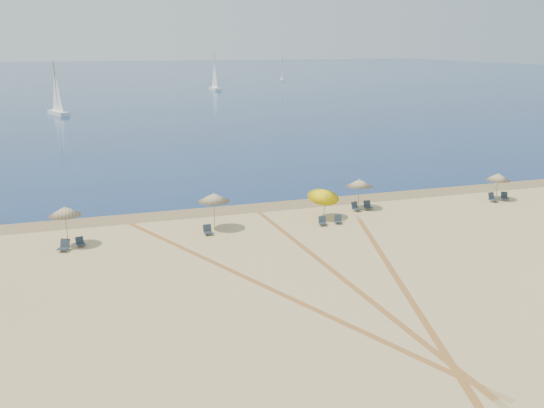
{
  "coord_description": "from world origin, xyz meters",
  "views": [
    {
      "loc": [
        -11.68,
        -16.83,
        12.12
      ],
      "look_at": [
        0.0,
        20.0,
        1.3
      ],
      "focal_mm": 37.89,
      "sensor_mm": 36.0,
      "label": 1
    }
  ],
  "objects": [
    {
      "name": "umbrella_1",
      "position": [
        -13.59,
        19.02,
        2.26
      ],
      "size": [
        1.94,
        1.94,
        2.61
      ],
      "color": "gray",
      "rests_on": "ground"
    },
    {
      "name": "umbrella_5",
      "position": [
        19.0,
        20.22,
        1.89
      ],
      "size": [
        1.91,
        1.91,
        2.23
      ],
      "color": "gray",
      "rests_on": "ground"
    },
    {
      "name": "chair_8",
      "position": [
        7.88,
        20.82,
        0.29
      ],
      "size": [
        0.56,
        0.66,
        0.66
      ],
      "rotation": [
        0.0,
        0.0,
        -0.03
      ],
      "color": "#1C252E",
      "rests_on": "ground"
    },
    {
      "name": "umbrella_4",
      "position": [
        7.3,
        21.22,
        2.01
      ],
      "size": [
        2.06,
        2.08,
        2.36
      ],
      "color": "gray",
      "rests_on": "ground"
    },
    {
      "name": "chair_5",
      "position": [
        3.08,
        18.17,
        0.27
      ],
      "size": [
        0.62,
        0.69,
        0.61
      ],
      "rotation": [
        0.0,
        0.0,
        -0.21
      ],
      "color": "#1C252E",
      "rests_on": "ground"
    },
    {
      "name": "wet_sand",
      "position": [
        0.0,
        24.0,
        0.0
      ],
      "size": [
        500.0,
        500.0,
        0.0
      ],
      "primitive_type": "plane",
      "color": "olive",
      "rests_on": "ground"
    },
    {
      "name": "sailboat_0",
      "position": [
        21.24,
        138.06,
        2.93
      ],
      "size": [
        2.09,
        6.6,
        9.69
      ],
      "rotation": [
        0.0,
        0.0,
        0.07
      ],
      "color": "white",
      "rests_on": "ocean"
    },
    {
      "name": "chair_9",
      "position": [
        18.35,
        19.79,
        0.32
      ],
      "size": [
        0.73,
        0.81,
        0.72
      ],
      "rotation": [
        0.0,
        0.0,
        0.22
      ],
      "color": "#1C252E",
      "rests_on": "ground"
    },
    {
      "name": "chair_4",
      "position": [
        -4.88,
        18.59,
        0.29
      ],
      "size": [
        0.57,
        0.66,
        0.66
      ],
      "rotation": [
        0.0,
        0.0,
        0.04
      ],
      "color": "#1C252E",
      "rests_on": "ground"
    },
    {
      "name": "sailboat_1",
      "position": [
        -16.91,
        91.59,
        2.81
      ],
      "size": [
        3.87,
        6.38,
        9.3
      ],
      "rotation": [
        0.0,
        0.0,
        0.39
      ],
      "color": "white",
      "rests_on": "ocean"
    },
    {
      "name": "chair_3",
      "position": [
        -12.87,
        18.75,
        0.26
      ],
      "size": [
        0.65,
        0.7,
        0.59
      ],
      "rotation": [
        0.0,
        0.0,
        0.33
      ],
      "color": "#1C252E",
      "rests_on": "ground"
    },
    {
      "name": "chair_10",
      "position": [
        19.65,
        19.98,
        0.27
      ],
      "size": [
        0.68,
        0.74,
        0.62
      ],
      "rotation": [
        0.0,
        0.0,
        -0.33
      ],
      "color": "#1C252E",
      "rests_on": "ground"
    },
    {
      "name": "chair_7",
      "position": [
        6.82,
        20.7,
        0.3
      ],
      "size": [
        0.75,
        0.81,
        0.68
      ],
      "rotation": [
        0.0,
        0.0,
        0.33
      ],
      "color": "#1C252E",
      "rests_on": "ground"
    },
    {
      "name": "umbrella_2",
      "position": [
        -4.22,
        19.55,
        2.24
      ],
      "size": [
        2.15,
        2.15,
        2.58
      ],
      "color": "gray",
      "rests_on": "ground"
    },
    {
      "name": "chair_6",
      "position": [
        4.29,
        18.24,
        0.27
      ],
      "size": [
        0.67,
        0.72,
        0.6
      ],
      "rotation": [
        0.0,
        0.0,
        -0.36
      ],
      "color": "#1C252E",
      "rests_on": "ground"
    },
    {
      "name": "ocean",
      "position": [
        0.0,
        225.0,
        0.01
      ],
      "size": [
        500.0,
        500.0,
        0.0
      ],
      "primitive_type": "plane",
      "color": "#0C2151",
      "rests_on": "ground"
    },
    {
      "name": "tire_tracks",
      "position": [
        -0.4,
        9.07,
        0.0
      ],
      "size": [
        42.88,
        41.61,
        0.0
      ],
      "color": "tan",
      "rests_on": "ground"
    },
    {
      "name": "ground",
      "position": [
        0.0,
        0.0,
        0.0
      ],
      "size": [
        160.0,
        160.0,
        0.0
      ],
      "primitive_type": "plane",
      "color": "tan",
      "rests_on": "ground"
    },
    {
      "name": "sailboat_2",
      "position": [
        51.67,
        171.46,
        2.41
      ],
      "size": [
        2.79,
        5.53,
        7.98
      ],
      "rotation": [
        0.0,
        0.0,
        -0.28
      ],
      "color": "white",
      "rests_on": "ocean"
    },
    {
      "name": "chair_2",
      "position": [
        -13.8,
        18.2,
        0.31
      ],
      "size": [
        0.82,
        0.87,
        0.71
      ],
      "rotation": [
        0.0,
        0.0,
        -0.43
      ],
      "color": "#1C252E",
      "rests_on": "ground"
    },
    {
      "name": "umbrella_3",
      "position": [
        3.72,
        19.58,
        1.85
      ],
      "size": [
        2.27,
        2.33,
        2.47
      ],
      "color": "gray",
      "rests_on": "ground"
    }
  ]
}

